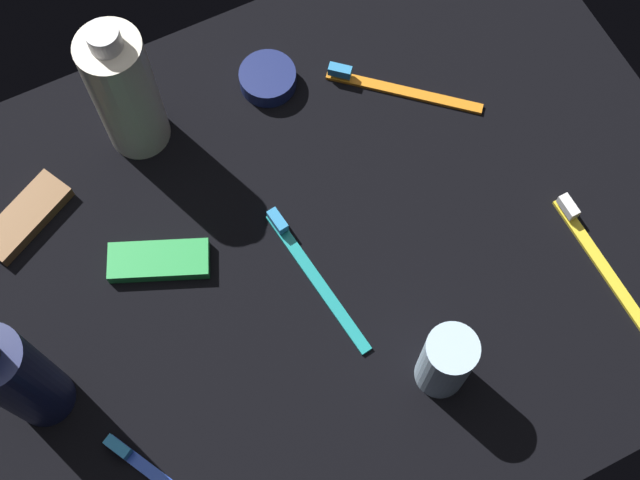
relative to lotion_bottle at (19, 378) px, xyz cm
name	(u,v)px	position (x,y,z in cm)	size (l,w,h in cm)	color
ground_plane	(320,253)	(30.99, 2.04, -9.11)	(84.00, 64.00, 1.20)	black
lotion_bottle	(19,378)	(0.00, 0.00, 0.00)	(5.78, 5.78, 19.37)	#181E48
bodywash_bottle	(125,92)	(19.32, 23.39, 0.14)	(6.64, 6.64, 18.94)	silver
deodorant_stick	(446,362)	(35.81, -14.99, -3.46)	(4.95, 4.95, 10.11)	silver
toothbrush_yellow	(600,260)	(56.58, -11.94, -7.91)	(1.67, 18.03, 2.10)	yellow
toothbrush_orange	(395,88)	(47.13, 15.80, -7.91)	(14.33, 12.76, 2.10)	orange
toothbrush_teal	(311,271)	(29.07, 0.15, -7.91)	(3.54, 18.00, 2.10)	teal
snack_bar_green	(159,261)	(15.38, 8.15, -7.76)	(10.40, 4.00, 1.50)	green
snack_bar_brown	(26,217)	(4.61, 18.93, -7.76)	(10.40, 4.00, 1.50)	brown
cream_tin_left	(268,78)	(34.70, 22.92, -7.45)	(6.43, 6.43, 2.12)	navy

